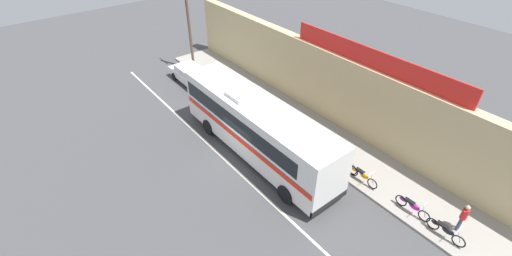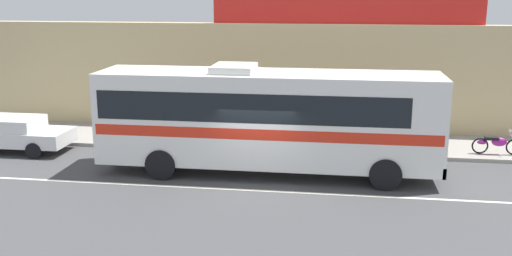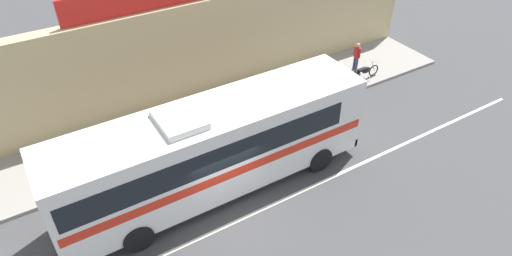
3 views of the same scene
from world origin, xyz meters
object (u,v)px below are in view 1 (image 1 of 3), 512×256
motorcycle_blue (445,230)px  motorcycle_orange (412,206)px  pedestrian_near_shop (464,216)px  motorcycle_red (343,162)px  parked_car (191,74)px  utility_pole (188,20)px  motorcycle_green (363,175)px  intercity_bus (256,125)px

motorcycle_blue → motorcycle_orange: size_ratio=0.99×
motorcycle_blue → pedestrian_near_shop: pedestrian_near_shop is taller
motorcycle_red → pedestrian_near_shop: size_ratio=1.20×
motorcycle_blue → motorcycle_orange: same height
parked_car → utility_pole: (-1.94, 1.35, 3.65)m
motorcycle_blue → pedestrian_near_shop: size_ratio=1.15×
utility_pole → motorcycle_orange: utility_pole is taller
parked_car → pedestrian_near_shop: bearing=7.1°
parked_car → motorcycle_orange: bearing=5.3°
utility_pole → motorcycle_green: (17.77, 0.24, -3.82)m
intercity_bus → motorcycle_red: 5.38m
utility_pole → motorcycle_orange: size_ratio=4.41×
motorcycle_red → parked_car: bearing=-173.6°
motorcycle_red → motorcycle_green: bearing=-1.7°
motorcycle_blue → motorcycle_green: bearing=-179.3°
utility_pole → pedestrian_near_shop: size_ratio=5.16×
motorcycle_blue → intercity_bus: bearing=-163.7°
utility_pole → motorcycle_red: (16.39, 0.28, -3.82)m
motorcycle_green → intercity_bus: bearing=-152.4°
pedestrian_near_shop → intercity_bus: bearing=-159.4°
parked_car → motorcycle_orange: (18.69, 1.74, -0.17)m
motorcycle_blue → pedestrian_near_shop: bearing=77.6°
parked_car → motorcycle_red: (14.45, 1.63, -0.17)m
intercity_bus → motorcycle_blue: size_ratio=6.32×
parked_car → motorcycle_green: (15.83, 1.59, -0.17)m
intercity_bus → pedestrian_near_shop: size_ratio=7.29×
motorcycle_red → motorcycle_blue: bearing=0.1°
utility_pole → pedestrian_near_shop: utility_pole is taller
intercity_bus → motorcycle_green: (5.60, 2.93, -1.50)m
motorcycle_red → pedestrian_near_shop: pedestrian_near_shop is taller
utility_pole → pedestrian_near_shop: (22.56, 1.21, -3.32)m
intercity_bus → pedestrian_near_shop: intercity_bus is taller
utility_pole → motorcycle_red: bearing=1.0°
parked_car → intercity_bus: bearing=-7.5°
motorcycle_red → motorcycle_green: 1.38m
motorcycle_green → motorcycle_red: bearing=178.3°
parked_car → utility_pole: utility_pole is taller
intercity_bus → motorcycle_blue: 10.72m
motorcycle_red → pedestrian_near_shop: 6.26m
motorcycle_orange → pedestrian_near_shop: size_ratio=1.17×
motorcycle_red → intercity_bus: bearing=-144.8°
motorcycle_blue → motorcycle_orange: bearing=176.7°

